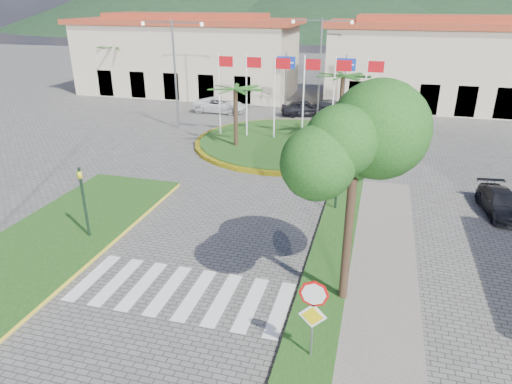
% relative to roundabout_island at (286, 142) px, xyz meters
% --- Properties ---
extents(ground, '(160.00, 160.00, 0.00)m').
position_rel_roundabout_island_xyz_m(ground, '(-0.00, -22.00, -0.17)').
color(ground, '#595754').
rests_on(ground, ground).
extents(sidewalk_right, '(4.00, 28.00, 0.15)m').
position_rel_roundabout_island_xyz_m(sidewalk_right, '(6.00, -20.00, -0.10)').
color(sidewalk_right, gray).
rests_on(sidewalk_right, ground).
extents(verge_right, '(1.60, 28.00, 0.18)m').
position_rel_roundabout_island_xyz_m(verge_right, '(4.80, -20.00, -0.08)').
color(verge_right, '#184212').
rests_on(verge_right, ground).
extents(median_left, '(5.00, 14.00, 0.18)m').
position_rel_roundabout_island_xyz_m(median_left, '(-6.50, -16.00, -0.08)').
color(median_left, '#184212').
rests_on(median_left, ground).
extents(crosswalk, '(8.00, 3.00, 0.01)m').
position_rel_roundabout_island_xyz_m(crosswalk, '(-0.00, -18.00, -0.17)').
color(crosswalk, silver).
rests_on(crosswalk, ground).
extents(roundabout_island, '(12.70, 12.70, 6.00)m').
position_rel_roundabout_island_xyz_m(roundabout_island, '(0.00, 0.00, 0.00)').
color(roundabout_island, yellow).
rests_on(roundabout_island, ground).
extents(stop_sign, '(0.80, 0.11, 2.65)m').
position_rel_roundabout_island_xyz_m(stop_sign, '(4.90, -20.04, 1.62)').
color(stop_sign, slate).
rests_on(stop_sign, ground).
extents(deciduous_tree, '(3.60, 3.60, 6.80)m').
position_rel_roundabout_island_xyz_m(deciduous_tree, '(5.50, -17.00, 5.00)').
color(deciduous_tree, black).
rests_on(deciduous_tree, ground).
extents(traffic_light_left, '(0.15, 0.18, 3.20)m').
position_rel_roundabout_island_xyz_m(traffic_light_left, '(-5.20, -15.50, 1.77)').
color(traffic_light_left, black).
rests_on(traffic_light_left, ground).
extents(traffic_light_right, '(0.15, 0.18, 3.20)m').
position_rel_roundabout_island_xyz_m(traffic_light_right, '(4.50, -10.00, 1.77)').
color(traffic_light_right, black).
rests_on(traffic_light_right, ground).
extents(traffic_light_far, '(0.18, 0.15, 3.20)m').
position_rel_roundabout_island_xyz_m(traffic_light_far, '(8.00, 4.00, 1.77)').
color(traffic_light_far, black).
rests_on(traffic_light_far, ground).
extents(direction_sign_west, '(1.60, 0.14, 5.20)m').
position_rel_roundabout_island_xyz_m(direction_sign_west, '(-2.00, 8.97, 3.36)').
color(direction_sign_west, slate).
rests_on(direction_sign_west, ground).
extents(direction_sign_east, '(1.60, 0.14, 5.20)m').
position_rel_roundabout_island_xyz_m(direction_sign_east, '(3.00, 8.97, 3.36)').
color(direction_sign_east, slate).
rests_on(direction_sign_east, ground).
extents(street_lamp_centre, '(4.80, 0.16, 8.00)m').
position_rel_roundabout_island_xyz_m(street_lamp_centre, '(1.00, 8.00, 4.32)').
color(street_lamp_centre, slate).
rests_on(street_lamp_centre, ground).
extents(street_lamp_west, '(4.80, 0.16, 8.00)m').
position_rel_roundabout_island_xyz_m(street_lamp_west, '(-9.00, 2.00, 4.32)').
color(street_lamp_west, slate).
rests_on(street_lamp_west, ground).
extents(building_left, '(23.32, 9.54, 8.05)m').
position_rel_roundabout_island_xyz_m(building_left, '(-14.00, 16.00, 3.73)').
color(building_left, beige).
rests_on(building_left, ground).
extents(building_right, '(19.08, 9.54, 8.05)m').
position_rel_roundabout_island_xyz_m(building_right, '(10.00, 16.00, 3.73)').
color(building_right, beige).
rests_on(building_right, ground).
extents(hill_near_back, '(110.00, 110.00, 16.00)m').
position_rel_roundabout_island_xyz_m(hill_near_back, '(-10.00, 108.00, 7.83)').
color(hill_near_back, black).
rests_on(hill_near_back, ground).
extents(white_van, '(4.70, 2.22, 1.30)m').
position_rel_roundabout_island_xyz_m(white_van, '(-7.71, 8.00, 0.48)').
color(white_van, silver).
rests_on(white_van, ground).
extents(car_dark_a, '(4.25, 2.77, 1.35)m').
position_rel_roundabout_island_xyz_m(car_dark_a, '(-0.25, 8.68, 0.50)').
color(car_dark_a, black).
rests_on(car_dark_a, ground).
extents(car_dark_b, '(3.71, 1.57, 1.19)m').
position_rel_roundabout_island_xyz_m(car_dark_b, '(2.00, 9.86, 0.42)').
color(car_dark_b, black).
rests_on(car_dark_b, ground).
extents(car_side_right, '(1.96, 3.92, 1.09)m').
position_rel_roundabout_island_xyz_m(car_side_right, '(12.00, -8.18, 0.37)').
color(car_side_right, black).
rests_on(car_side_right, ground).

